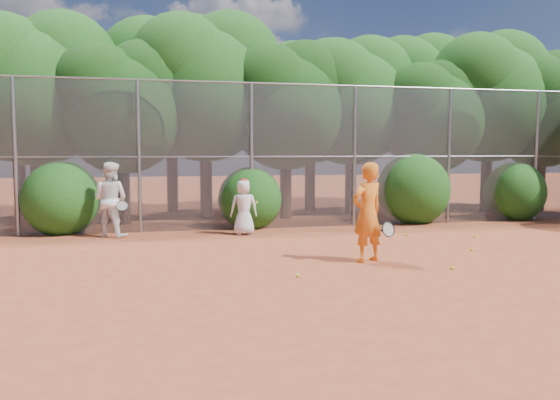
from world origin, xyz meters
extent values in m
plane|color=#9C4023|center=(0.00, 0.00, 0.00)|extent=(80.00, 80.00, 0.00)
cylinder|color=gray|center=(-7.00, 6.00, 2.00)|extent=(0.09, 0.09, 4.00)
cylinder|color=gray|center=(-4.00, 6.00, 2.00)|extent=(0.09, 0.09, 4.00)
cylinder|color=gray|center=(-1.00, 6.00, 2.00)|extent=(0.09, 0.09, 4.00)
cylinder|color=gray|center=(2.00, 6.00, 2.00)|extent=(0.09, 0.09, 4.00)
cylinder|color=gray|center=(5.00, 6.00, 2.00)|extent=(0.09, 0.09, 4.00)
cylinder|color=gray|center=(8.00, 6.00, 2.00)|extent=(0.09, 0.09, 4.00)
cylinder|color=gray|center=(0.00, 6.00, 4.00)|extent=(20.00, 0.05, 0.05)
cylinder|color=gray|center=(0.00, 6.00, 2.00)|extent=(20.00, 0.04, 0.04)
cube|color=slate|center=(0.00, 6.00, 2.00)|extent=(20.00, 0.02, 4.00)
cylinder|color=black|center=(-7.00, 8.50, 1.26)|extent=(0.38, 0.38, 2.52)
sphere|color=#164812|center=(-7.00, 8.50, 3.73)|extent=(4.03, 4.03, 4.03)
sphere|color=#164812|center=(-6.19, 8.90, 4.74)|extent=(3.23, 3.23, 3.23)
sphere|color=#164812|center=(-7.71, 8.20, 4.54)|extent=(3.02, 3.02, 3.02)
cylinder|color=black|center=(-4.50, 7.80, 1.08)|extent=(0.36, 0.36, 2.17)
sphere|color=black|center=(-4.50, 7.80, 3.21)|extent=(3.47, 3.47, 3.47)
sphere|color=black|center=(-3.81, 8.15, 4.08)|extent=(2.78, 2.78, 2.78)
sphere|color=black|center=(-5.11, 7.54, 3.91)|extent=(2.60, 2.60, 2.60)
cylinder|color=black|center=(-2.00, 8.80, 1.33)|extent=(0.39, 0.39, 2.66)
sphere|color=#164812|center=(-2.00, 8.80, 3.94)|extent=(4.26, 4.26, 4.26)
sphere|color=#164812|center=(-1.15, 9.23, 5.00)|extent=(3.40, 3.40, 3.40)
sphere|color=#164812|center=(-2.74, 8.48, 4.79)|extent=(3.19, 3.19, 3.19)
cylinder|color=black|center=(0.50, 8.20, 1.14)|extent=(0.37, 0.37, 2.27)
sphere|color=black|center=(0.50, 8.20, 3.37)|extent=(3.64, 3.64, 3.64)
sphere|color=black|center=(1.23, 8.56, 4.28)|extent=(2.91, 2.91, 2.91)
sphere|color=black|center=(-0.14, 7.93, 4.10)|extent=(2.73, 2.73, 2.73)
cylinder|color=black|center=(3.00, 9.00, 1.22)|extent=(0.38, 0.38, 2.45)
sphere|color=#164812|center=(3.00, 9.00, 3.63)|extent=(3.92, 3.92, 3.92)
sphere|color=#164812|center=(3.78, 9.39, 4.61)|extent=(3.14, 3.14, 3.14)
sphere|color=#164812|center=(2.31, 8.71, 4.41)|extent=(2.94, 2.94, 2.94)
cylinder|color=black|center=(5.50, 8.00, 1.05)|extent=(0.36, 0.36, 2.10)
sphere|color=black|center=(5.50, 8.00, 3.11)|extent=(3.36, 3.36, 3.36)
sphere|color=black|center=(6.17, 8.34, 3.95)|extent=(2.69, 2.69, 2.69)
sphere|color=black|center=(4.91, 7.75, 3.78)|extent=(2.52, 2.52, 2.52)
cylinder|color=black|center=(8.00, 8.60, 1.29)|extent=(0.39, 0.39, 2.59)
sphere|color=#164812|center=(8.00, 8.60, 3.83)|extent=(4.14, 4.14, 4.14)
sphere|color=#164812|center=(8.83, 9.01, 4.87)|extent=(3.32, 3.32, 3.32)
sphere|color=#164812|center=(7.27, 8.29, 4.66)|extent=(3.11, 3.11, 3.11)
cylinder|color=black|center=(10.00, 8.30, 1.15)|extent=(0.37, 0.37, 2.31)
sphere|color=black|center=(10.00, 8.30, 3.42)|extent=(3.70, 3.70, 3.70)
sphere|color=black|center=(10.74, 8.67, 4.34)|extent=(2.96, 2.96, 2.96)
sphere|color=black|center=(9.35, 8.02, 4.16)|extent=(2.77, 2.77, 2.77)
cylinder|color=black|center=(-8.00, 10.80, 1.31)|extent=(0.39, 0.39, 2.62)
sphere|color=#164812|center=(-8.00, 10.80, 3.88)|extent=(4.20, 4.20, 4.20)
sphere|color=#164812|center=(-7.16, 11.22, 4.94)|extent=(3.36, 3.36, 3.36)
cylinder|color=black|center=(-3.00, 11.00, 1.40)|extent=(0.40, 0.40, 2.80)
sphere|color=#164812|center=(-3.00, 11.00, 4.14)|extent=(4.48, 4.48, 4.48)
sphere|color=#164812|center=(-2.10, 11.45, 5.26)|extent=(3.58, 3.58, 3.58)
sphere|color=#164812|center=(-3.78, 10.66, 5.04)|extent=(3.36, 3.36, 3.36)
cylinder|color=black|center=(2.00, 10.60, 1.26)|extent=(0.38, 0.38, 2.52)
sphere|color=#164812|center=(2.00, 10.60, 3.73)|extent=(4.03, 4.03, 4.03)
sphere|color=#164812|center=(2.81, 11.00, 4.74)|extent=(3.23, 3.23, 3.23)
sphere|color=#164812|center=(1.29, 10.30, 4.54)|extent=(3.02, 3.02, 3.02)
cylinder|color=black|center=(6.50, 11.20, 1.36)|extent=(0.40, 0.40, 2.73)
sphere|color=#164812|center=(6.50, 11.20, 4.04)|extent=(4.37, 4.37, 4.37)
sphere|color=#164812|center=(7.37, 11.64, 5.13)|extent=(3.49, 3.49, 3.49)
sphere|color=#164812|center=(5.74, 10.87, 4.91)|extent=(3.28, 3.28, 3.28)
sphere|color=#164812|center=(-6.00, 6.30, 1.00)|extent=(2.00, 2.00, 2.00)
sphere|color=#164812|center=(-1.00, 6.30, 0.90)|extent=(1.80, 1.80, 1.80)
sphere|color=#164812|center=(4.00, 6.30, 1.10)|extent=(2.20, 2.20, 2.20)
sphere|color=#164812|center=(7.50, 6.30, 0.95)|extent=(1.90, 1.90, 1.90)
imported|color=orange|center=(0.38, 0.97, 0.96)|extent=(0.82, 0.69, 1.93)
torus|color=black|center=(0.73, 0.77, 0.65)|extent=(0.32, 0.18, 0.30)
cylinder|color=black|center=(0.67, 0.98, 0.60)|extent=(0.11, 0.28, 0.10)
imported|color=silver|center=(-1.39, 4.96, 0.72)|extent=(0.72, 0.49, 1.43)
ellipsoid|color=#AB1F18|center=(-1.39, 4.96, 1.39)|extent=(0.22, 0.22, 0.13)
sphere|color=#B9D526|center=(-1.09, 4.76, 0.85)|extent=(0.07, 0.07, 0.07)
imported|color=white|center=(-4.71, 5.40, 0.94)|extent=(1.14, 1.05, 1.88)
torus|color=black|center=(-4.41, 5.10, 0.80)|extent=(0.31, 0.20, 0.26)
cylinder|color=black|center=(-4.40, 5.28, 0.68)|extent=(0.04, 0.25, 0.18)
sphere|color=#B9D526|center=(3.02, 1.55, 0.03)|extent=(0.07, 0.07, 0.07)
sphere|color=#B9D526|center=(4.09, 3.12, 0.03)|extent=(0.07, 0.07, 0.07)
sphere|color=#B9D526|center=(1.62, -0.04, 0.03)|extent=(0.07, 0.07, 0.07)
sphere|color=#B9D526|center=(-1.27, -0.01, 0.03)|extent=(0.07, 0.07, 0.07)
sphere|color=#B9D526|center=(2.59, 3.82, 0.03)|extent=(0.07, 0.07, 0.07)
camera|label=1|loc=(-3.60, -8.82, 2.12)|focal=35.00mm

